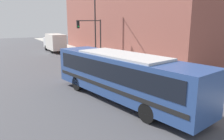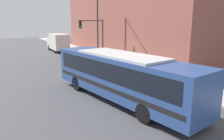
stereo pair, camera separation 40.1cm
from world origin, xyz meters
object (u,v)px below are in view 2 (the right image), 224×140
Objects in this scene: fire_hydrant at (138,68)px; traffic_light_pole at (94,32)px; delivery_truck at (58,42)px; parking_meter at (122,58)px; street_lamp at (95,21)px; city_bus at (120,74)px.

fire_hydrant is 0.15× the size of traffic_light_pole.
delivery_truck reaches higher than fire_hydrant.
delivery_truck reaches higher than parking_meter.
traffic_light_pole reaches higher than delivery_truck.
traffic_light_pole is (1.83, -11.23, 2.03)m from delivery_truck.
fire_hydrant is 3.11m from parking_meter.
parking_meter is 7.93m from street_lamp.
street_lamp is at bearing -74.07° from delivery_truck.
fire_hydrant is 8.79m from traffic_light_pole.
fire_hydrant is 0.09× the size of street_lamp.
delivery_truck is (2.49, 25.09, -0.18)m from city_bus.
street_lamp is (-0.12, 9.91, 4.53)m from fire_hydrant.
street_lamp is (5.19, 15.61, 3.25)m from city_bus.
city_bus is 1.80× the size of delivery_truck.
city_bus is 10.28m from parking_meter.
traffic_light_pole is (-0.99, 8.16, 3.13)m from fire_hydrant.
traffic_light_pole is 5.81m from parking_meter.
city_bus is 16.77m from street_lamp.
parking_meter is (0.99, -5.09, -2.60)m from traffic_light_pole.
city_bus reaches higher than fire_hydrant.
city_bus is at bearing -107.33° from traffic_light_pole.
parking_meter is at bearing -78.95° from traffic_light_pole.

